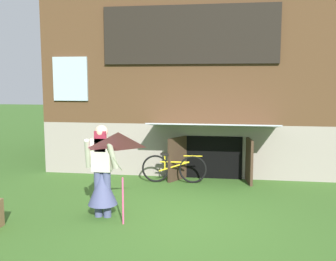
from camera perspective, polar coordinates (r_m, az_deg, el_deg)
ground_plane at (r=7.08m, az=0.67°, el=-12.64°), size 60.00×60.00×0.00m
log_house at (r=12.19m, az=4.30°, el=7.80°), size 7.60×6.25×5.04m
person at (r=7.07m, az=-9.50°, el=-6.91°), size 0.61×0.53×1.64m
kite at (r=6.34m, az=-7.17°, el=-3.49°), size 0.93×0.97×1.46m
bicycle_yellow at (r=9.35m, az=0.87°, el=-5.50°), size 1.54×0.12×0.70m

